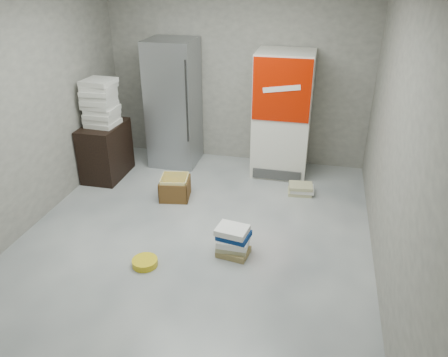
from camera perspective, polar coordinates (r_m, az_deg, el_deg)
ground at (r=5.07m, az=-4.14°, el=-8.33°), size 5.00×5.00×0.00m
room_shell at (r=4.31m, az=-4.93°, el=11.68°), size 4.04×5.04×2.82m
steel_fridge at (r=6.76m, az=-6.56°, el=9.67°), size 0.70×0.72×1.90m
coke_cooler at (r=6.43m, az=7.64°, el=8.29°), size 0.80×0.73×1.80m
wood_shelf at (r=6.64m, az=-15.17°, el=3.53°), size 0.50×0.80×0.80m
supply_box_stack at (r=6.40m, az=-15.87°, el=9.50°), size 0.44×0.45×0.65m
phonebook_stack_main at (r=4.79m, az=1.19°, el=-8.17°), size 0.39×0.33×0.34m
phonebook_stack_side at (r=6.12m, az=10.00°, el=-1.36°), size 0.37×0.30×0.14m
cardboard_box at (r=5.94m, az=-6.42°, el=-1.38°), size 0.44×0.44×0.31m
bucket_lid at (r=4.78m, az=-10.29°, el=-10.73°), size 0.29×0.29×0.07m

